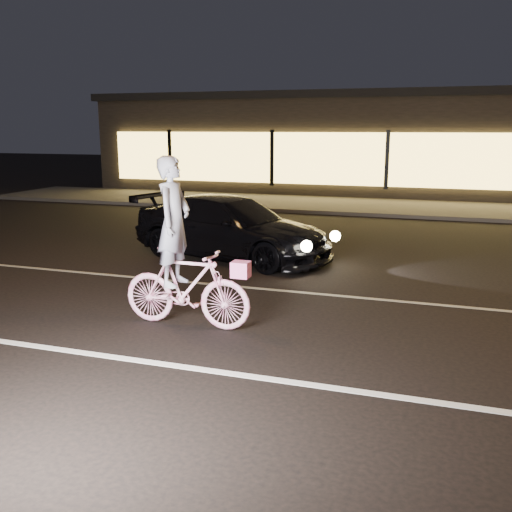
% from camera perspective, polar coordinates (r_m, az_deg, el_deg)
% --- Properties ---
extents(ground, '(90.00, 90.00, 0.00)m').
position_cam_1_polar(ground, '(8.03, 2.01, -7.58)').
color(ground, black).
rests_on(ground, ground).
extents(lane_stripe_near, '(60.00, 0.12, 0.01)m').
position_cam_1_polar(lane_stripe_near, '(6.71, -1.66, -11.79)').
color(lane_stripe_near, silver).
rests_on(lane_stripe_near, ground).
extents(lane_stripe_far, '(60.00, 0.10, 0.01)m').
position_cam_1_polar(lane_stripe_far, '(9.87, 5.27, -3.70)').
color(lane_stripe_far, gray).
rests_on(lane_stripe_far, ground).
extents(sidewalk, '(30.00, 4.00, 0.12)m').
position_cam_1_polar(sidewalk, '(20.52, 12.26, 4.81)').
color(sidewalk, '#383533').
rests_on(sidewalk, ground).
extents(storefront, '(25.40, 8.42, 4.20)m').
position_cam_1_polar(storefront, '(26.29, 13.92, 10.98)').
color(storefront, black).
rests_on(storefront, ground).
extents(cyclist, '(1.92, 0.66, 2.42)m').
position_cam_1_polar(cyclist, '(8.09, -7.32, -1.17)').
color(cyclist, '#E43A85').
rests_on(cyclist, ground).
extents(sedan, '(4.92, 3.02, 1.33)m').
position_cam_1_polar(sedan, '(12.38, -2.48, 2.86)').
color(sedan, black).
rests_on(sedan, ground).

